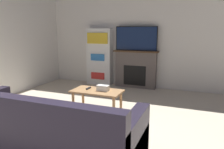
{
  "coord_description": "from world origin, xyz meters",
  "views": [
    {
      "loc": [
        1.64,
        -1.44,
        1.56
      ],
      "look_at": [
        -0.0,
        2.68,
        0.67
      ],
      "focal_mm": 35.0,
      "sensor_mm": 36.0,
      "label": 1
    }
  ],
  "objects_px": {
    "fireplace": "(136,69)",
    "tv": "(136,39)",
    "couch": "(43,134)",
    "coffee_table": "(97,94)",
    "bookshelf": "(100,57)"
  },
  "relations": [
    {
      "from": "fireplace",
      "to": "tv",
      "type": "distance_m",
      "value": 0.84
    },
    {
      "from": "tv",
      "to": "couch",
      "type": "height_order",
      "value": "tv"
    },
    {
      "from": "tv",
      "to": "coffee_table",
      "type": "xyz_separation_m",
      "value": [
        -0.1,
        -2.26,
        -0.96
      ]
    },
    {
      "from": "coffee_table",
      "to": "bookshelf",
      "type": "distance_m",
      "value": 2.5
    },
    {
      "from": "tv",
      "to": "bookshelf",
      "type": "relative_size",
      "value": 0.71
    },
    {
      "from": "fireplace",
      "to": "tv",
      "type": "height_order",
      "value": "tv"
    },
    {
      "from": "couch",
      "to": "bookshelf",
      "type": "distance_m",
      "value": 3.93
    },
    {
      "from": "bookshelf",
      "to": "fireplace",
      "type": "bearing_deg",
      "value": 1.14
    },
    {
      "from": "fireplace",
      "to": "couch",
      "type": "distance_m",
      "value": 3.8
    },
    {
      "from": "coffee_table",
      "to": "bookshelf",
      "type": "xyz_separation_m",
      "value": [
        -0.99,
        2.25,
        0.42
      ]
    },
    {
      "from": "fireplace",
      "to": "couch",
      "type": "bearing_deg",
      "value": -91.98
    },
    {
      "from": "fireplace",
      "to": "couch",
      "type": "height_order",
      "value": "fireplace"
    },
    {
      "from": "tv",
      "to": "couch",
      "type": "xyz_separation_m",
      "value": [
        -0.13,
        -3.77,
        -1.06
      ]
    },
    {
      "from": "coffee_table",
      "to": "bookshelf",
      "type": "relative_size",
      "value": 0.57
    },
    {
      "from": "couch",
      "to": "coffee_table",
      "type": "xyz_separation_m",
      "value": [
        0.03,
        1.51,
        0.11
      ]
    }
  ]
}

